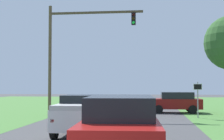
{
  "coord_description": "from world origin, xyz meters",
  "views": [
    {
      "loc": [
        2.19,
        -4.49,
        2.33
      ],
      "look_at": [
        -0.1,
        15.31,
        3.21
      ],
      "focal_mm": 52.29,
      "sensor_mm": 36.0,
      "label": 1
    }
  ],
  "objects_px": {
    "pickup_truck_lead": "(83,113)",
    "crossing_suv_far": "(175,102)",
    "red_suv_near": "(121,131)",
    "traffic_light": "(73,43)",
    "keep_moving_sign": "(198,95)"
  },
  "relations": [
    {
      "from": "pickup_truck_lead",
      "to": "crossing_suv_far",
      "type": "distance_m",
      "value": 13.15
    },
    {
      "from": "red_suv_near",
      "to": "traffic_light",
      "type": "xyz_separation_m",
      "value": [
        -5.03,
        15.19,
        4.43
      ]
    },
    {
      "from": "red_suv_near",
      "to": "crossing_suv_far",
      "type": "xyz_separation_m",
      "value": [
        2.87,
        18.19,
        -0.15
      ]
    },
    {
      "from": "traffic_light",
      "to": "keep_moving_sign",
      "type": "height_order",
      "value": "traffic_light"
    },
    {
      "from": "red_suv_near",
      "to": "crossing_suv_far",
      "type": "relative_size",
      "value": 1.12
    },
    {
      "from": "keep_moving_sign",
      "to": "crossing_suv_far",
      "type": "bearing_deg",
      "value": 106.97
    },
    {
      "from": "keep_moving_sign",
      "to": "crossing_suv_far",
      "type": "height_order",
      "value": "keep_moving_sign"
    },
    {
      "from": "red_suv_near",
      "to": "keep_moving_sign",
      "type": "distance_m",
      "value": 14.74
    },
    {
      "from": "traffic_light",
      "to": "pickup_truck_lead",
      "type": "bearing_deg",
      "value": -73.28
    },
    {
      "from": "pickup_truck_lead",
      "to": "crossing_suv_far",
      "type": "bearing_deg",
      "value": 66.82
    },
    {
      "from": "pickup_truck_lead",
      "to": "crossing_suv_far",
      "type": "height_order",
      "value": "pickup_truck_lead"
    },
    {
      "from": "red_suv_near",
      "to": "crossing_suv_far",
      "type": "height_order",
      "value": "red_suv_near"
    },
    {
      "from": "traffic_light",
      "to": "keep_moving_sign",
      "type": "distance_m",
      "value": 9.98
    },
    {
      "from": "traffic_light",
      "to": "crossing_suv_far",
      "type": "distance_m",
      "value": 9.61
    },
    {
      "from": "red_suv_near",
      "to": "pickup_truck_lead",
      "type": "xyz_separation_m",
      "value": [
        -2.3,
        6.11,
        -0.08
      ]
    }
  ]
}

